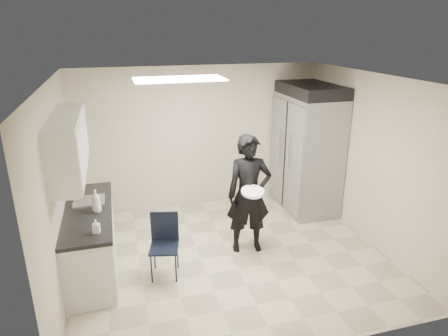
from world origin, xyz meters
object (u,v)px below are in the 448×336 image
object	(u,v)px
lower_counter	(91,241)
commercial_fridge	(307,154)
man_tuxedo	(249,195)
folding_chair	(164,248)

from	to	relation	value
lower_counter	commercial_fridge	world-z (taller)	commercial_fridge
commercial_fridge	man_tuxedo	xyz separation A→B (m)	(-1.51, -1.16, -0.15)
lower_counter	man_tuxedo	distance (m)	2.32
lower_counter	folding_chair	size ratio (longest dim) A/B	2.23
lower_counter	man_tuxedo	bearing A→B (deg)	-2.23
lower_counter	folding_chair	bearing A→B (deg)	-25.27
folding_chair	commercial_fridge	bearing A→B (deg)	41.73
lower_counter	commercial_fridge	bearing A→B (deg)	15.88
commercial_fridge	man_tuxedo	world-z (taller)	commercial_fridge
lower_counter	folding_chair	world-z (taller)	lower_counter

